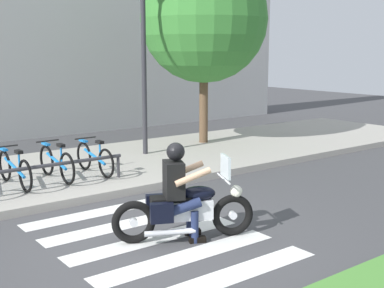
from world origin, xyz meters
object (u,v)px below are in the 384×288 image
at_px(rider, 179,185).
at_px(street_lamp, 144,50).
at_px(bicycle_3, 56,163).
at_px(bicycle_4, 95,158).
at_px(motorcycle, 185,209).
at_px(bicycle_2, 15,169).
at_px(tree_near_rack, 204,19).
at_px(bike_rack, 24,170).

height_order(rider, street_lamp, street_lamp).
bearing_deg(rider, bicycle_3, 94.05).
bearing_deg(bicycle_4, street_lamp, 31.03).
xyz_separation_m(bicycle_3, bicycle_4, (0.83, 0.00, -0.01)).
height_order(motorcycle, bicycle_2, motorcycle).
bearing_deg(street_lamp, tree_near_rack, 10.43).
height_order(bicycle_3, bike_rack, bicycle_3).
distance_m(motorcycle, rider, 0.37).
relative_size(rider, street_lamp, 0.32).
bearing_deg(tree_near_rack, bicycle_4, -159.02).
height_order(motorcycle, tree_near_rack, tree_near_rack).
xyz_separation_m(bike_rack, street_lamp, (3.65, 1.75, 2.15)).
distance_m(bicycle_4, bike_rack, 1.75).
relative_size(bicycle_3, bike_rack, 0.41).
height_order(bicycle_2, bicycle_4, bicycle_2).
xyz_separation_m(bicycle_4, tree_near_rack, (4.16, 1.59, 3.04)).
xyz_separation_m(bicycle_3, street_lamp, (2.82, 1.19, 2.21)).
distance_m(motorcycle, bicycle_3, 3.87).
bearing_deg(tree_near_rack, rider, -131.08).
height_order(rider, bike_rack, rider).
bearing_deg(rider, tree_near_rack, 48.92).
bearing_deg(motorcycle, bike_rack, 109.54).
bearing_deg(bicycle_2, rider, -73.91).
xyz_separation_m(bicycle_2, street_lamp, (3.65, 1.19, 2.22)).
relative_size(motorcycle, street_lamp, 0.43).
xyz_separation_m(motorcycle, rider, (-0.07, 0.04, 0.36)).
height_order(bike_rack, tree_near_rack, tree_near_rack).
bearing_deg(street_lamp, rider, -116.92).
bearing_deg(motorcycle, street_lamp, 63.87).
bearing_deg(bicycle_4, bicycle_2, 179.98).
bearing_deg(motorcycle, bicycle_3, 95.04).
bearing_deg(bicycle_2, bike_rack, -89.98).
bearing_deg(motorcycle, tree_near_rack, 49.53).
bearing_deg(rider, bike_rack, 108.64).
distance_m(bicycle_4, tree_near_rack, 5.39).
xyz_separation_m(rider, bicycle_2, (-1.10, 3.82, -0.33)).
height_order(motorcycle, bicycle_4, motorcycle).
relative_size(bicycle_2, tree_near_rack, 0.32).
height_order(bicycle_3, bicycle_4, bicycle_3).
distance_m(motorcycle, tree_near_rack, 7.79).
relative_size(motorcycle, bike_rack, 0.50).
bearing_deg(rider, bicycle_2, 106.09).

